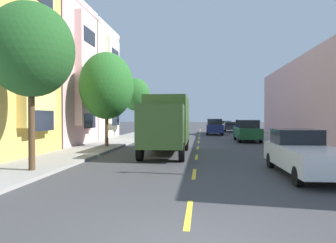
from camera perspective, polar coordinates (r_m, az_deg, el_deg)
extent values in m
plane|color=#38383A|center=(35.26, 5.81, -2.68)|extent=(160.00, 160.00, 0.00)
cube|color=gray|center=(34.07, -6.26, -2.69)|extent=(3.20, 120.00, 0.14)
cube|color=gray|center=(33.94, 17.87, -2.75)|extent=(3.20, 120.00, 0.14)
cube|color=yellow|center=(7.54, 3.84, -16.60)|extent=(0.14, 2.20, 0.01)
cube|color=yellow|center=(12.40, 4.85, -9.58)|extent=(0.14, 2.20, 0.01)
cube|color=yellow|center=(17.34, 5.28, -6.53)|extent=(0.14, 2.20, 0.01)
cube|color=yellow|center=(22.30, 5.51, -4.84)|extent=(0.14, 2.20, 0.01)
cube|color=yellow|center=(27.28, 5.66, -3.76)|extent=(0.14, 2.20, 0.01)
cube|color=yellow|center=(32.26, 5.76, -3.02)|extent=(0.14, 2.20, 0.01)
cube|color=yellow|center=(37.25, 5.84, -2.47)|extent=(0.14, 2.20, 0.01)
cube|color=yellow|center=(42.24, 5.90, -2.06)|extent=(0.14, 2.20, 0.01)
cube|color=yellow|center=(47.24, 5.94, -1.73)|extent=(0.14, 2.20, 0.01)
cube|color=yellow|center=(52.23, 5.98, -1.46)|extent=(0.14, 2.20, 0.01)
cube|color=#F9D572|center=(18.31, -22.95, 12.95)|extent=(0.55, 3.03, 8.80)
cube|color=#1E232D|center=(17.77, -22.03, 0.14)|extent=(0.04, 2.30, 1.10)
cube|color=#1E232D|center=(18.04, -22.11, 10.95)|extent=(0.04, 2.30, 1.10)
cube|color=#CC9E9E|center=(26.99, -26.44, 7.34)|extent=(10.97, 6.73, 10.60)
cube|color=#FECACA|center=(25.84, -16.09, 20.28)|extent=(0.60, 6.73, 0.44)
cube|color=#FECACA|center=(24.44, -14.87, 9.09)|extent=(0.55, 3.03, 8.27)
cube|color=#1E232D|center=(24.10, -14.18, 0.11)|extent=(0.04, 2.30, 1.10)
cube|color=#1E232D|center=(24.26, -14.21, 7.64)|extent=(0.04, 2.30, 1.10)
cube|color=#1E232D|center=(24.83, -14.24, 14.95)|extent=(0.04, 2.30, 1.10)
cube|color=beige|center=(33.31, -20.92, 6.11)|extent=(12.31, 6.73, 10.54)
cube|color=white|center=(32.06, -11.16, 16.35)|extent=(0.60, 6.73, 0.44)
cube|color=white|center=(30.96, -10.19, 7.34)|extent=(0.55, 3.03, 8.22)
cube|color=#1E232D|center=(30.69, -9.64, 0.30)|extent=(0.04, 2.30, 1.10)
cube|color=#1E232D|center=(30.81, -9.66, 6.19)|extent=(0.04, 2.30, 1.10)
cube|color=#1E232D|center=(31.26, -9.68, 11.97)|extent=(0.04, 2.30, 1.10)
cylinder|color=#47331E|center=(13.35, -23.85, -1.06)|extent=(0.25, 0.25, 3.36)
ellipsoid|color=#1E4C1E|center=(13.59, -23.95, 11.99)|extent=(3.37, 3.37, 3.71)
cylinder|color=#47331E|center=(22.24, -11.24, -1.29)|extent=(0.24, 0.24, 2.50)
ellipsoid|color=#235B23|center=(22.32, -11.27, 6.48)|extent=(3.80, 3.80, 4.71)
cylinder|color=#47331E|center=(31.56, -5.95, -0.07)|extent=(0.23, 0.23, 3.08)
ellipsoid|color=#235B23|center=(31.63, -5.96, 4.97)|extent=(2.85, 2.85, 3.30)
cube|color=#2D471E|center=(19.68, 0.13, 0.40)|extent=(2.47, 6.05, 2.81)
cube|color=#2D471E|center=(15.55, -1.34, -0.91)|extent=(2.33, 1.93, 2.20)
cube|color=black|center=(14.65, -1.77, 0.87)|extent=(2.02, 0.10, 0.97)
cube|color=black|center=(22.68, 0.85, -3.65)|extent=(2.40, 0.19, 0.24)
cylinder|color=black|center=(15.76, -5.21, -5.55)|extent=(0.29, 0.96, 0.96)
cylinder|color=black|center=(15.50, 2.55, -5.66)|extent=(0.29, 0.96, 0.96)
cylinder|color=black|center=(21.68, -2.20, -3.74)|extent=(0.29, 0.96, 0.96)
cylinder|color=black|center=(21.50, 3.42, -3.78)|extent=(0.29, 0.96, 0.96)
cylinder|color=black|center=(20.60, -2.62, -3.99)|extent=(0.29, 0.96, 0.96)
cylinder|color=black|center=(20.40, 3.30, -4.04)|extent=(0.29, 0.96, 0.96)
cube|color=#195B60|center=(39.39, -0.46, -1.15)|extent=(2.01, 4.83, 0.90)
cube|color=black|center=(39.36, -0.46, 0.02)|extent=(1.75, 2.81, 0.70)
cylinder|color=black|center=(37.92, -2.08, -1.91)|extent=(0.23, 0.66, 0.66)
cylinder|color=black|center=(37.68, 0.52, -1.93)|extent=(0.23, 0.66, 0.66)
cylinder|color=black|center=(41.14, -1.36, -1.68)|extent=(0.23, 0.66, 0.66)
cylinder|color=black|center=(40.92, 1.04, -1.69)|extent=(0.23, 0.66, 0.66)
cube|color=tan|center=(55.44, 10.63, -0.68)|extent=(1.82, 4.51, 0.60)
cube|color=black|center=(55.21, 10.65, -0.12)|extent=(1.59, 2.17, 0.50)
cylinder|color=black|center=(57.05, 11.30, -0.94)|extent=(0.22, 0.66, 0.66)
cylinder|color=black|center=(56.92, 9.71, -0.94)|extent=(0.22, 0.66, 0.66)
cylinder|color=black|center=(54.00, 11.59, -1.05)|extent=(0.22, 0.66, 0.66)
cylinder|color=black|center=(53.87, 9.92, -1.05)|extent=(0.22, 0.66, 0.66)
cube|color=silver|center=(12.91, 24.16, -5.98)|extent=(2.13, 5.35, 0.80)
cube|color=black|center=(13.95, 22.60, -2.57)|extent=(1.80, 1.63, 0.60)
cylinder|color=black|center=(14.94, 25.10, -6.59)|extent=(0.24, 0.67, 0.66)
cylinder|color=black|center=(14.43, 18.41, -6.81)|extent=(0.24, 0.67, 0.66)
cylinder|color=black|center=(11.00, 22.84, -9.30)|extent=(0.24, 0.67, 0.66)
cube|color=#194C28|center=(28.53, 14.38, -2.02)|extent=(2.00, 4.82, 0.90)
cube|color=black|center=(28.49, 14.39, -0.41)|extent=(1.75, 2.80, 0.70)
cylinder|color=black|center=(30.30, 15.53, -2.70)|extent=(0.23, 0.66, 0.66)
cylinder|color=black|center=(30.05, 12.27, -2.71)|extent=(0.23, 0.66, 0.66)
cylinder|color=black|center=(27.10, 16.71, -3.14)|extent=(0.23, 0.66, 0.66)
cylinder|color=black|center=(26.82, 13.07, -3.17)|extent=(0.23, 0.66, 0.66)
cube|color=#B2B5BA|center=(46.07, 0.42, -0.89)|extent=(2.14, 5.35, 0.80)
cube|color=black|center=(44.90, 0.23, -0.05)|extent=(1.80, 1.64, 0.60)
cylinder|color=black|center=(44.43, -1.01, -1.48)|extent=(0.24, 0.67, 0.66)
cylinder|color=black|center=(44.19, 1.27, -1.49)|extent=(0.24, 0.67, 0.66)
cylinder|color=black|center=(47.99, -0.35, -1.29)|extent=(0.24, 0.67, 0.66)
cylinder|color=black|center=(47.77, 1.76, -1.30)|extent=(0.24, 0.67, 0.66)
cube|color=#333338|center=(45.63, 11.40, -1.06)|extent=(1.90, 4.54, 0.60)
cube|color=black|center=(45.39, 11.42, -0.37)|extent=(1.63, 2.20, 0.50)
cylinder|color=black|center=(47.22, 12.23, -1.35)|extent=(0.24, 0.66, 0.66)
cylinder|color=black|center=(47.12, 10.31, -1.35)|extent=(0.24, 0.66, 0.66)
cylinder|color=black|center=(44.17, 12.55, -1.52)|extent=(0.24, 0.66, 0.66)
cylinder|color=black|center=(44.07, 10.50, -1.52)|extent=(0.24, 0.66, 0.66)
cube|color=navy|center=(38.18, 8.56, -1.23)|extent=(1.95, 4.80, 0.90)
cube|color=black|center=(38.15, 8.56, -0.03)|extent=(1.72, 2.78, 0.70)
cylinder|color=black|center=(39.87, 9.71, -1.78)|extent=(0.22, 0.66, 0.66)
cylinder|color=black|center=(39.80, 7.22, -1.78)|extent=(0.22, 0.66, 0.66)
cylinder|color=black|center=(36.61, 10.01, -2.03)|extent=(0.22, 0.66, 0.66)
cylinder|color=black|center=(36.54, 7.30, -2.03)|extent=(0.22, 0.66, 0.66)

